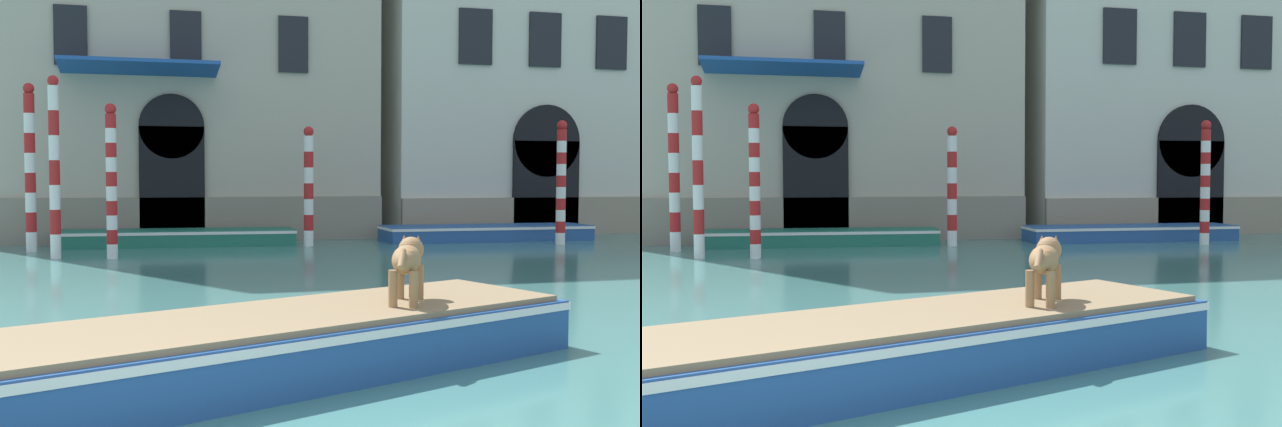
# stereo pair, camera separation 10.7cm
# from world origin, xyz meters

# --- Properties ---
(palazzo_right) EXTENTS (12.30, 6.13, 14.38)m
(palazzo_right) POSITION_xyz_m (13.24, 22.07, 7.17)
(palazzo_right) COLOR beige
(palazzo_right) RESTS_ON ground_plane
(boat_foreground) EXTENTS (8.19, 4.45, 0.61)m
(boat_foreground) POSITION_xyz_m (-0.27, 3.73, 0.32)
(boat_foreground) COLOR #234C8C
(boat_foreground) RESTS_ON ground_plane
(dog_on_deck) EXTENTS (0.62, 0.97, 0.70)m
(dog_on_deck) POSITION_xyz_m (1.86, 4.32, 1.06)
(dog_on_deck) COLOR #997047
(dog_on_deck) RESTS_ON boat_foreground
(boat_moored_near_palazzo) EXTENTS (6.62, 1.84, 0.45)m
(boat_moored_near_palazzo) POSITION_xyz_m (0.10, 18.00, 0.24)
(boat_moored_near_palazzo) COLOR #1E6651
(boat_moored_near_palazzo) RESTS_ON ground_plane
(boat_moored_far) EXTENTS (6.44, 1.70, 0.46)m
(boat_moored_far) POSITION_xyz_m (9.26, 17.57, 0.24)
(boat_moored_far) COLOR #234C8C
(boat_moored_far) RESTS_ON ground_plane
(mooring_pole_0) EXTENTS (0.28, 0.28, 4.33)m
(mooring_pole_0) POSITION_xyz_m (-3.65, 17.23, 2.18)
(mooring_pole_0) COLOR white
(mooring_pole_0) RESTS_ON ground_plane
(mooring_pole_1) EXTENTS (0.26, 0.26, 4.30)m
(mooring_pole_1) POSITION_xyz_m (-2.86, 15.34, 2.17)
(mooring_pole_1) COLOR white
(mooring_pole_1) RESTS_ON ground_plane
(mooring_pole_2) EXTENTS (0.28, 0.28, 3.53)m
(mooring_pole_2) POSITION_xyz_m (10.77, 15.92, 1.79)
(mooring_pole_2) COLOR white
(mooring_pole_2) RESTS_ON ground_plane
(mooring_pole_3) EXTENTS (0.26, 0.26, 3.66)m
(mooring_pole_3) POSITION_xyz_m (-1.57, 15.09, 1.85)
(mooring_pole_3) COLOR white
(mooring_pole_3) RESTS_ON ground_plane
(mooring_pole_4) EXTENTS (0.28, 0.28, 3.32)m
(mooring_pole_4) POSITION_xyz_m (3.64, 17.03, 1.68)
(mooring_pole_4) COLOR white
(mooring_pole_4) RESTS_ON ground_plane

